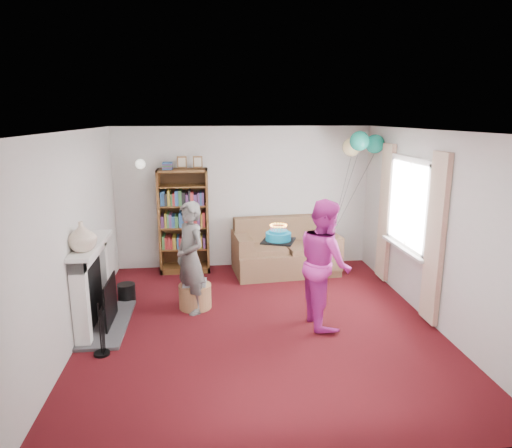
{
  "coord_description": "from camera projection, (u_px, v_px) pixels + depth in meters",
  "views": [
    {
      "loc": [
        -0.66,
        -5.49,
        2.67
      ],
      "look_at": [
        0.01,
        0.6,
        1.21
      ],
      "focal_mm": 32.0,
      "sensor_mm": 36.0,
      "label": 1
    }
  ],
  "objects": [
    {
      "name": "bookcase",
      "position": [
        184.0,
        221.0,
        7.9
      ],
      "size": [
        0.85,
        0.42,
        2.01
      ],
      "color": "#472B14",
      "rests_on": "ground"
    },
    {
      "name": "wall_left",
      "position": [
        73.0,
        237.0,
        5.47
      ],
      "size": [
        0.02,
        5.0,
        2.5
      ],
      "primitive_type": "cube",
      "color": "silver",
      "rests_on": "ground"
    },
    {
      "name": "birthday_cake",
      "position": [
        278.0,
        237.0,
        5.81
      ],
      "size": [
        0.39,
        0.39,
        0.22
      ],
      "rotation": [
        0.0,
        0.0,
        -0.36
      ],
      "color": "black",
      "rests_on": "ground"
    },
    {
      "name": "wall_sconce",
      "position": [
        140.0,
        164.0,
        7.66
      ],
      "size": [
        0.16,
        0.23,
        0.16
      ],
      "color": "gold",
      "rests_on": "ground"
    },
    {
      "name": "balloons",
      "position": [
        362.0,
        144.0,
        7.47
      ],
      "size": [
        0.85,
        0.69,
        1.76
      ],
      "color": "#3F3F3F",
      "rests_on": "ground"
    },
    {
      "name": "person_magenta",
      "position": [
        325.0,
        263.0,
        5.86
      ],
      "size": [
        0.7,
        0.86,
        1.66
      ],
      "primitive_type": "imported",
      "rotation": [
        0.0,
        0.0,
        1.66
      ],
      "color": "#BB258F",
      "rests_on": "ground"
    },
    {
      "name": "wicker_basket",
      "position": [
        195.0,
        295.0,
        6.48
      ],
      "size": [
        0.46,
        0.46,
        0.4
      ],
      "rotation": [
        0.0,
        0.0,
        -0.06
      ],
      "color": "#8F6543",
      "rests_on": "ground"
    },
    {
      "name": "person_striped",
      "position": [
        190.0,
        258.0,
        6.23
      ],
      "size": [
        0.61,
        0.68,
        1.56
      ],
      "primitive_type": "imported",
      "rotation": [
        0.0,
        0.0,
        -1.04
      ],
      "color": "black",
      "rests_on": "ground"
    },
    {
      "name": "wall_back",
      "position": [
        244.0,
        198.0,
        8.13
      ],
      "size": [
        4.5,
        0.02,
        2.5
      ],
      "primitive_type": "cube",
      "color": "silver",
      "rests_on": "ground"
    },
    {
      "name": "sofa",
      "position": [
        285.0,
        252.0,
        7.99
      ],
      "size": [
        1.75,
        0.93,
        0.93
      ],
      "rotation": [
        0.0,
        0.0,
        0.1
      ],
      "color": "brown",
      "rests_on": "ground"
    },
    {
      "name": "mantel_vase",
      "position": [
        82.0,
        236.0,
        5.32
      ],
      "size": [
        0.44,
        0.44,
        0.35
      ],
      "primitive_type": "imported",
      "rotation": [
        0.0,
        0.0,
        -0.41
      ],
      "color": "beige",
      "rests_on": "fireplace"
    },
    {
      "name": "window_bay",
      "position": [
        408.0,
        221.0,
        6.53
      ],
      "size": [
        0.14,
        2.02,
        2.2
      ],
      "color": "white",
      "rests_on": "ground"
    },
    {
      "name": "ground",
      "position": [
        260.0,
        324.0,
        6.0
      ],
      "size": [
        5.0,
        5.0,
        0.0
      ],
      "primitive_type": "plane",
      "color": "#360A08",
      "rests_on": "ground"
    },
    {
      "name": "wall_right",
      "position": [
        432.0,
        228.0,
        5.95
      ],
      "size": [
        0.02,
        5.0,
        2.5
      ],
      "primitive_type": "cube",
      "color": "silver",
      "rests_on": "ground"
    },
    {
      "name": "ceiling",
      "position": [
        261.0,
        130.0,
        5.42
      ],
      "size": [
        4.5,
        5.0,
        0.01
      ],
      "primitive_type": "cube",
      "color": "white",
      "rests_on": "wall_back"
    },
    {
      "name": "fireplace",
      "position": [
        97.0,
        289.0,
        5.84
      ],
      "size": [
        0.55,
        1.8,
        1.12
      ],
      "color": "#3F3F42",
      "rests_on": "ground"
    }
  ]
}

